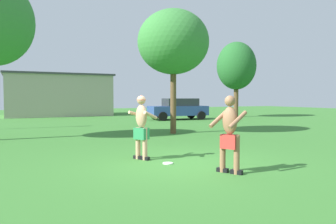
# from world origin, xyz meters

# --- Properties ---
(ground_plane) EXTENTS (80.00, 80.00, 0.00)m
(ground_plane) POSITION_xyz_m (0.00, 0.00, 0.00)
(ground_plane) COLOR #38752D
(player_with_cap) EXTENTS (0.77, 0.76, 1.72)m
(player_with_cap) POSITION_xyz_m (-0.68, 0.93, 0.95)
(player_with_cap) COLOR black
(player_with_cap) RESTS_ON ground_plane
(player_in_red) EXTENTS (0.76, 0.63, 1.70)m
(player_in_red) POSITION_xyz_m (0.51, -1.35, 0.90)
(player_in_red) COLOR black
(player_in_red) RESTS_ON ground_plane
(frisbee) EXTENTS (0.26, 0.26, 0.03)m
(frisbee) POSITION_xyz_m (-0.28, 0.13, 0.01)
(frisbee) COLOR white
(frisbee) RESTS_ON ground_plane
(car_blue_mid_lot) EXTENTS (4.44, 2.33, 1.58)m
(car_blue_mid_lot) POSITION_xyz_m (7.27, 14.18, 0.82)
(car_blue_mid_lot) COLOR #2D478C
(car_blue_mid_lot) RESTS_ON ground_plane
(outbuilding_behind_lot) EXTENTS (9.11, 6.11, 3.75)m
(outbuilding_behind_lot) POSITION_xyz_m (-0.17, 23.88, 1.88)
(outbuilding_behind_lot) COLOR #B2A893
(outbuilding_behind_lot) RESTS_ON ground_plane
(tree_left_field) EXTENTS (3.25, 3.25, 5.64)m
(tree_left_field) POSITION_xyz_m (2.82, 6.08, 4.15)
(tree_left_field) COLOR brown
(tree_left_field) RESTS_ON ground_plane
(tree_right_field) EXTENTS (3.28, 3.28, 6.31)m
(tree_right_field) POSITION_xyz_m (13.11, 14.88, 4.28)
(tree_right_field) COLOR brown
(tree_right_field) RESTS_ON ground_plane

